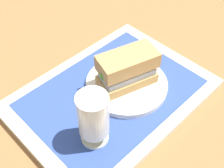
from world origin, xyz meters
name	(u,v)px	position (x,y,z in m)	size (l,w,h in m)	color
ground_plane	(112,98)	(0.00, 0.00, 0.00)	(3.00, 3.00, 0.00)	olive
tray	(112,96)	(0.00, 0.00, 0.01)	(0.44, 0.32, 0.02)	beige
placemat	(112,93)	(0.00, 0.00, 0.02)	(0.38, 0.27, 0.00)	#2D4793
plate	(127,85)	(-0.04, 0.01, 0.03)	(0.19, 0.19, 0.01)	silver
sandwich	(126,70)	(-0.03, 0.01, 0.08)	(0.14, 0.10, 0.08)	tan
beer_glass	(93,118)	(0.11, 0.06, 0.09)	(0.06, 0.06, 0.12)	silver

